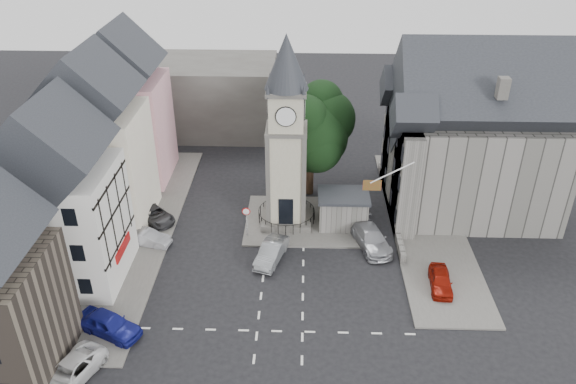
{
  "coord_description": "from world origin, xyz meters",
  "views": [
    {
      "loc": [
        1.42,
        -33.09,
        26.49
      ],
      "look_at": [
        0.22,
        5.0,
        4.63
      ],
      "focal_mm": 35.0,
      "sensor_mm": 36.0,
      "label": 1
    }
  ],
  "objects_px": {
    "clock_tower": "(286,136)",
    "car_west_blue": "(109,324)",
    "car_east_red": "(441,281)",
    "pedestrian": "(419,211)",
    "stone_shelter": "(343,210)"
  },
  "relations": [
    {
      "from": "stone_shelter",
      "to": "car_west_blue",
      "type": "relative_size",
      "value": 0.95
    },
    {
      "from": "clock_tower",
      "to": "car_west_blue",
      "type": "relative_size",
      "value": 3.6
    },
    {
      "from": "car_west_blue",
      "to": "pedestrian",
      "type": "relative_size",
      "value": 2.86
    },
    {
      "from": "car_west_blue",
      "to": "car_east_red",
      "type": "bearing_deg",
      "value": -51.55
    },
    {
      "from": "stone_shelter",
      "to": "clock_tower",
      "type": "bearing_deg",
      "value": 174.16
    },
    {
      "from": "stone_shelter",
      "to": "car_east_red",
      "type": "xyz_separation_m",
      "value": [
        6.7,
        -8.14,
        -0.9
      ]
    },
    {
      "from": "clock_tower",
      "to": "car_east_red",
      "type": "height_order",
      "value": "clock_tower"
    },
    {
      "from": "stone_shelter",
      "to": "car_east_red",
      "type": "relative_size",
      "value": 1.14
    },
    {
      "from": "stone_shelter",
      "to": "pedestrian",
      "type": "distance_m",
      "value": 6.85
    },
    {
      "from": "clock_tower",
      "to": "pedestrian",
      "type": "xyz_separation_m",
      "value": [
        11.5,
        0.71,
        -7.33
      ]
    },
    {
      "from": "car_east_red",
      "to": "pedestrian",
      "type": "bearing_deg",
      "value": 94.58
    },
    {
      "from": "car_east_red",
      "to": "pedestrian",
      "type": "xyz_separation_m",
      "value": [
        0.0,
        9.33,
        0.14
      ]
    },
    {
      "from": "stone_shelter",
      "to": "pedestrian",
      "type": "xyz_separation_m",
      "value": [
        6.7,
        1.2,
        -0.76
      ]
    },
    {
      "from": "car_east_red",
      "to": "clock_tower",
      "type": "bearing_deg",
      "value": 147.7
    },
    {
      "from": "clock_tower",
      "to": "pedestrian",
      "type": "bearing_deg",
      "value": 3.52
    }
  ]
}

